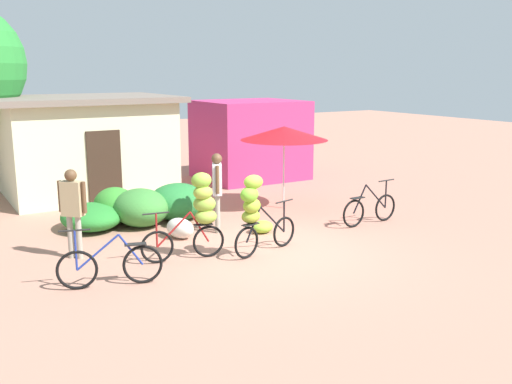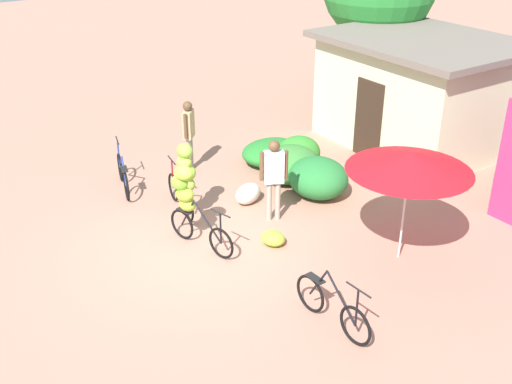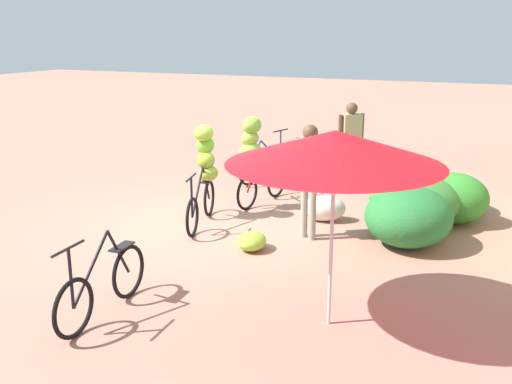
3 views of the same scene
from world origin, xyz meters
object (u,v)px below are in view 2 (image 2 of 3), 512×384
Objects in this scene: market_umbrella at (410,161)px; banana_pile_on_ground at (273,238)px; person_vendor at (189,128)px; bicycle_leftmost at (123,175)px; produce_sack at (248,194)px; bicycle_center_loaded at (188,199)px; person_bystander at (274,172)px; building_low at (419,91)px; bicycle_by_shop at (332,307)px; bicycle_near_pile at (185,175)px.

market_umbrella reaches higher than banana_pile_on_ground.
person_vendor is at bearing 174.83° from banana_pile_on_ground.
bicycle_leftmost reaches higher than produce_sack.
market_umbrella is at bearing 48.20° from bicycle_center_loaded.
person_vendor is (-0.13, 1.80, 0.71)m from bicycle_leftmost.
person_vendor is 0.98× the size of person_bystander.
banana_pile_on_ground is at bearing -5.17° from person_vendor.
building_low reaches higher than bicycle_center_loaded.
bicycle_by_shop is 2.66m from banana_pile_on_ground.
market_umbrella is 1.27× the size of person_bystander.
bicycle_near_pile is 1.00× the size of bicycle_center_loaded.
bicycle_center_loaded is 3.62m from bicycle_by_shop.
bicycle_center_loaded is 3.46m from person_vendor.
person_vendor is at bearing 93.98° from bicycle_leftmost.
bicycle_leftmost is 2.99× the size of banana_pile_on_ground.
bicycle_near_pile is at bearing 155.29° from bicycle_center_loaded.
person_bystander is (1.35, -5.63, -0.34)m from building_low.
bicycle_near_pile is 4.54m from bicycle_by_shop.
market_umbrella is 1.35× the size of bicycle_near_pile.
bicycle_leftmost is 2.97m from bicycle_center_loaded.
building_low is 2.18× the size of market_umbrella.
bicycle_leftmost is (-1.71, -7.64, -1.06)m from building_low.
bicycle_by_shop is (4.71, -6.89, -1.07)m from building_low.
banana_pile_on_ground is (1.94, 0.86, -0.84)m from bicycle_near_pile.
market_umbrella reaches higher than bicycle_by_shop.
market_umbrella reaches higher than bicycle_center_loaded.
bicycle_near_pile is (0.22, -7.06, -0.46)m from building_low.
building_low is 2.96× the size of bicycle_center_loaded.
building_low reaches higher than bicycle_near_pile.
banana_pile_on_ground is at bearing 20.40° from bicycle_leftmost.
produce_sack reaches higher than banana_pile_on_ground.
person_bystander is (0.16, 1.88, 0.15)m from bicycle_center_loaded.
bicycle_center_loaded is 0.96× the size of person_vendor.
bicycle_by_shop is at bearing 9.95° from bicycle_center_loaded.
building_low is 2.95× the size of bicycle_near_pile.
banana_pile_on_ground is 1.39m from person_bystander.
bicycle_near_pile is 2.40m from person_vendor.
bicycle_center_loaded reaches higher than bicycle_leftmost.
person_vendor is (-2.27, -0.20, 0.85)m from produce_sack.
person_bystander is (-2.52, -1.11, -0.87)m from market_umbrella.
person_bystander reaches higher than bicycle_by_shop.
produce_sack is at bearing 81.61° from bicycle_near_pile.
bicycle_leftmost is (-5.58, -3.13, -1.60)m from market_umbrella.
bicycle_leftmost is 0.97× the size of person_vendor.
market_umbrella is at bearing 18.17° from produce_sack.
bicycle_near_pile is 0.99× the size of bicycle_by_shop.
person_bystander is (3.06, 2.02, 0.73)m from bicycle_leftmost.
market_umbrella is 1.34× the size of bicycle_by_shop.
bicycle_by_shop is (6.43, 0.75, -0.01)m from bicycle_leftmost.
person_bystander reaches higher than bicycle_leftmost.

